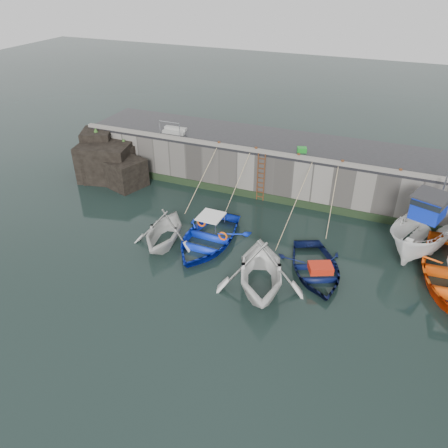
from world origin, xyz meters
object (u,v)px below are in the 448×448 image
at_px(boat_far_white, 425,232).
at_px(bollard_a, 219,144).
at_px(bollard_b, 256,149).
at_px(bollard_c, 299,156).
at_px(fish_crate, 302,150).
at_px(ladder, 261,178).
at_px(boat_near_white, 165,242).
at_px(boat_near_blacktrim, 260,287).
at_px(bollard_e, 400,171).
at_px(boat_near_navy, 315,272).
at_px(bollard_d, 342,162).
at_px(boat_near_blue, 207,243).

distance_m(boat_far_white, bollard_a, 13.20).
relative_size(bollard_b, bollard_c, 1.00).
distance_m(boat_far_white, fish_crate, 8.62).
xyz_separation_m(ladder, fish_crate, (2.16, 1.33, 1.72)).
xyz_separation_m(boat_near_white, boat_near_blacktrim, (6.07, -1.60, 0.00)).
height_order(ladder, bollard_e, bollard_e).
bearing_deg(bollard_c, boat_near_blacktrim, -86.15).
bearing_deg(bollard_b, ladder, -33.86).
height_order(boat_near_navy, fish_crate, fish_crate).
xyz_separation_m(boat_far_white, bollard_e, (-1.81, 2.28, 2.22)).
bearing_deg(boat_near_blacktrim, ladder, 89.09).
bearing_deg(boat_far_white, fish_crate, 176.51).
bearing_deg(boat_far_white, boat_near_white, -140.25).
distance_m(boat_near_blacktrim, bollard_e, 10.64).
bearing_deg(fish_crate, bollard_a, 172.42).
relative_size(ladder, bollard_a, 11.43).
height_order(bollard_c, bollard_d, same).
relative_size(boat_near_blacktrim, fish_crate, 8.97).
distance_m(bollard_c, bollard_e, 5.80).
xyz_separation_m(fish_crate, bollard_c, (0.04, -1.00, -0.01)).
bearing_deg(boat_near_white, bollard_c, 42.86).
distance_m(ladder, boat_near_blacktrim, 8.93).
relative_size(bollard_a, bollard_c, 1.00).
height_order(boat_near_white, boat_near_blacktrim, boat_near_blacktrim).
xyz_separation_m(bollard_c, bollard_e, (5.80, 0.00, 0.00)).
xyz_separation_m(fish_crate, bollard_b, (-2.66, -1.00, -0.01)).
height_order(boat_near_white, boat_near_blue, boat_near_white).
distance_m(boat_near_blue, boat_near_blacktrim, 4.59).
xyz_separation_m(boat_near_blacktrim, bollard_e, (5.22, 8.67, 3.30)).
distance_m(boat_near_blue, bollard_c, 7.76).
distance_m(boat_near_blacktrim, bollard_a, 10.93).
bearing_deg(fish_crate, ladder, -166.79).
distance_m(boat_near_blacktrim, bollard_b, 9.84).
bearing_deg(bollard_a, bollard_c, 0.00).
distance_m(bollard_a, bollard_b, 2.50).
height_order(boat_near_blue, fish_crate, fish_crate).
bearing_deg(boat_far_white, bollard_d, 175.24).
xyz_separation_m(boat_near_blacktrim, fish_crate, (-0.63, 9.67, 3.31)).
relative_size(boat_far_white, bollard_c, 25.38).
height_order(ladder, bollard_d, bollard_d).
distance_m(boat_near_blacktrim, boat_near_navy, 3.06).
relative_size(fish_crate, bollard_b, 2.04).
distance_m(boat_near_navy, bollard_d, 7.33).
bearing_deg(bollard_c, bollard_d, 0.00).
height_order(boat_near_blue, boat_near_navy, boat_near_blue).
height_order(boat_near_blacktrim, boat_far_white, boat_far_white).
bearing_deg(boat_far_white, bollard_e, 148.21).
relative_size(boat_near_blue, boat_near_navy, 1.16).
distance_m(boat_near_navy, bollard_c, 7.84).
height_order(ladder, boat_near_blacktrim, ladder).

